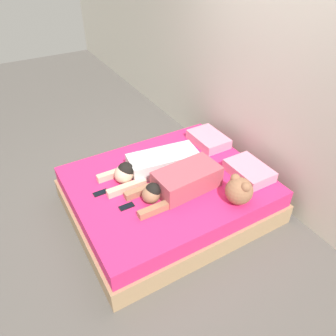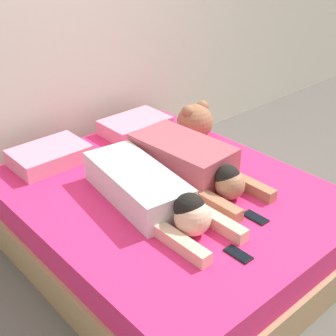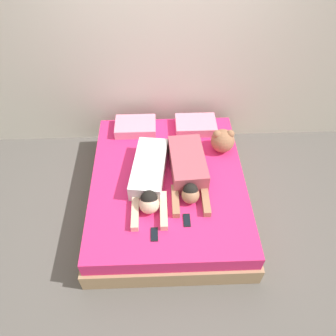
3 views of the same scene
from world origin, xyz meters
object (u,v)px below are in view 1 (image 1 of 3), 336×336
at_px(cell_phone_left, 101,193).
at_px(person_left, 153,165).
at_px(plush_toy, 239,190).
at_px(cell_phone_right, 127,206).
at_px(pillow_head_left, 208,139).
at_px(pillow_head_right, 249,171).
at_px(person_right, 180,182).
at_px(bed, 168,195).

bearing_deg(cell_phone_left, person_left, 94.14).
distance_m(cell_phone_left, plush_toy, 1.35).
height_order(person_left, cell_phone_right, person_left).
height_order(pillow_head_left, person_left, person_left).
height_order(pillow_head_right, cell_phone_right, pillow_head_right).
distance_m(pillow_head_right, person_left, 1.02).
relative_size(person_left, person_right, 1.16).
distance_m(bed, cell_phone_left, 0.74).
bearing_deg(plush_toy, pillow_head_left, 159.41).
height_order(pillow_head_left, person_right, person_right).
bearing_deg(pillow_head_left, person_left, -78.70).
height_order(person_left, person_right, person_left).
distance_m(person_right, cell_phone_right, 0.57).
bearing_deg(pillow_head_right, cell_phone_left, -109.31).
relative_size(pillow_head_left, cell_phone_right, 3.33).
xyz_separation_m(bed, cell_phone_left, (-0.15, -0.69, 0.22)).
xyz_separation_m(pillow_head_right, person_right, (-0.16, -0.77, 0.05)).
relative_size(pillow_head_left, plush_toy, 1.74).
distance_m(bed, plush_toy, 0.83).
distance_m(bed, person_left, 0.37).
bearing_deg(bed, person_left, -160.08).
distance_m(cell_phone_right, plush_toy, 1.07).
bearing_deg(cell_phone_right, cell_phone_left, -155.39).
distance_m(pillow_head_left, person_left, 0.87).
xyz_separation_m(pillow_head_left, pillow_head_right, (0.73, 0.00, 0.00)).
distance_m(bed, pillow_head_left, 0.90).
xyz_separation_m(pillow_head_left, person_right, (0.57, -0.77, 0.05)).
bearing_deg(plush_toy, person_left, -149.84).
distance_m(pillow_head_left, cell_phone_left, 1.49).
height_order(bed, cell_phone_right, cell_phone_right).
relative_size(pillow_head_right, cell_phone_right, 3.33).
bearing_deg(plush_toy, cell_phone_right, -116.14).
height_order(cell_phone_right, plush_toy, plush_toy).
xyz_separation_m(person_left, cell_phone_left, (0.04, -0.62, -0.09)).
height_order(pillow_head_left, pillow_head_right, same).
height_order(pillow_head_left, plush_toy, plush_toy).
xyz_separation_m(person_left, plush_toy, (0.82, 0.48, 0.05)).
bearing_deg(plush_toy, bed, -147.03).
distance_m(person_right, cell_phone_left, 0.80).
bearing_deg(pillow_head_right, pillow_head_left, 180.00).
xyz_separation_m(bed, cell_phone_right, (0.16, -0.55, 0.22)).
height_order(bed, person_left, person_left).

